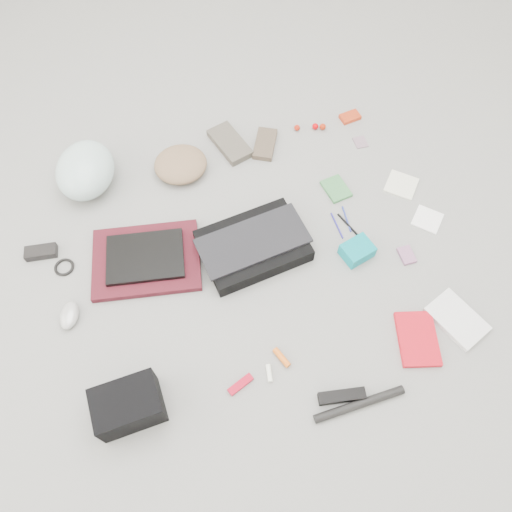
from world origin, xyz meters
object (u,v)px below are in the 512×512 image
object	(u,v)px
messenger_bag	(253,246)
book_red	(417,339)
accordion_wallet	(357,251)
bike_helmet	(85,170)
camera_bag	(128,405)
laptop	(145,257)

from	to	relation	value
messenger_bag	book_red	size ratio (longest dim) A/B	1.93
messenger_bag	accordion_wallet	distance (m)	0.40
bike_helmet	accordion_wallet	world-z (taller)	bike_helmet
camera_bag	accordion_wallet	bearing A→B (deg)	16.85
laptop	accordion_wallet	distance (m)	0.81
messenger_bag	accordion_wallet	xyz separation A→B (m)	(0.37, -0.15, -0.00)
messenger_bag	book_red	distance (m)	0.69
camera_bag	accordion_wallet	world-z (taller)	camera_bag
laptop	book_red	bearing A→B (deg)	-24.97
camera_bag	accordion_wallet	size ratio (longest dim) A/B	1.84
camera_bag	accordion_wallet	distance (m)	1.00
messenger_bag	book_red	world-z (taller)	messenger_bag
messenger_bag	laptop	world-z (taller)	messenger_bag
laptop	camera_bag	xyz separation A→B (m)	(-0.17, -0.54, 0.03)
book_red	accordion_wallet	world-z (taller)	accordion_wallet
messenger_bag	bike_helmet	world-z (taller)	bike_helmet
laptop	bike_helmet	xyz separation A→B (m)	(-0.14, 0.45, 0.05)
laptop	accordion_wallet	size ratio (longest dim) A/B	2.54
book_red	messenger_bag	bearing A→B (deg)	145.90
laptop	accordion_wallet	xyz separation A→B (m)	(0.78, -0.23, -0.01)
messenger_bag	accordion_wallet	bearing A→B (deg)	-26.99
messenger_bag	camera_bag	distance (m)	0.73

